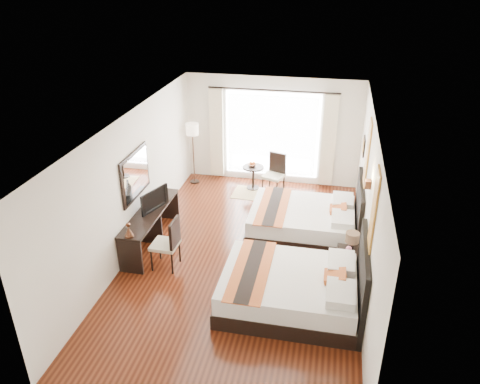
% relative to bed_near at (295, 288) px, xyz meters
% --- Properties ---
extents(floor, '(4.50, 7.50, 0.01)m').
position_rel_bed_near_xyz_m(floor, '(-1.13, 1.24, -0.35)').
color(floor, '#341309').
rests_on(floor, ground).
extents(ceiling, '(4.50, 7.50, 0.02)m').
position_rel_bed_near_xyz_m(ceiling, '(-1.13, 1.24, 2.45)').
color(ceiling, white).
rests_on(ceiling, wall_headboard).
extents(wall_headboard, '(0.01, 7.50, 2.80)m').
position_rel_bed_near_xyz_m(wall_headboard, '(1.12, 1.24, 1.06)').
color(wall_headboard, silver).
rests_on(wall_headboard, floor).
extents(wall_desk, '(0.01, 7.50, 2.80)m').
position_rel_bed_near_xyz_m(wall_desk, '(-3.37, 1.24, 1.06)').
color(wall_desk, silver).
rests_on(wall_desk, floor).
extents(wall_window, '(4.50, 0.01, 2.80)m').
position_rel_bed_near_xyz_m(wall_window, '(-1.13, 4.98, 1.06)').
color(wall_window, silver).
rests_on(wall_window, floor).
extents(wall_entry, '(4.50, 0.01, 2.80)m').
position_rel_bed_near_xyz_m(wall_entry, '(-1.13, -2.51, 1.06)').
color(wall_entry, silver).
rests_on(wall_entry, floor).
extents(window_glass, '(2.40, 0.02, 2.20)m').
position_rel_bed_near_xyz_m(window_glass, '(-1.13, 4.97, 0.96)').
color(window_glass, white).
rests_on(window_glass, wall_window).
extents(sheer_curtain, '(2.30, 0.02, 2.10)m').
position_rel_bed_near_xyz_m(sheer_curtain, '(-1.13, 4.91, 0.96)').
color(sheer_curtain, white).
rests_on(sheer_curtain, wall_window).
extents(drape_left, '(0.35, 0.14, 2.35)m').
position_rel_bed_near_xyz_m(drape_left, '(-2.58, 4.87, 0.94)').
color(drape_left, beige).
rests_on(drape_left, floor).
extents(drape_right, '(0.35, 0.14, 2.35)m').
position_rel_bed_near_xyz_m(drape_right, '(0.32, 4.87, 0.94)').
color(drape_right, beige).
rests_on(drape_right, floor).
extents(art_panel_near, '(0.03, 0.50, 1.35)m').
position_rel_bed_near_xyz_m(art_panel_near, '(1.10, 0.00, 1.61)').
color(art_panel_near, maroon).
rests_on(art_panel_near, wall_headboard).
extents(art_panel_far, '(0.03, 0.50, 1.35)m').
position_rel_bed_near_xyz_m(art_panel_far, '(1.10, 2.41, 1.61)').
color(art_panel_far, maroon).
rests_on(art_panel_far, wall_headboard).
extents(wall_sconce, '(0.10, 0.14, 0.14)m').
position_rel_bed_near_xyz_m(wall_sconce, '(1.06, 1.05, 1.58)').
color(wall_sconce, '#472919').
rests_on(wall_sconce, wall_headboard).
extents(mirror_frame, '(0.04, 1.25, 0.95)m').
position_rel_bed_near_xyz_m(mirror_frame, '(-3.35, 1.38, 1.21)').
color(mirror_frame, black).
rests_on(mirror_frame, wall_desk).
extents(mirror_glass, '(0.01, 1.12, 0.82)m').
position_rel_bed_near_xyz_m(mirror_glass, '(-3.32, 1.38, 1.21)').
color(mirror_glass, white).
rests_on(mirror_glass, mirror_frame).
extents(bed_near, '(2.37, 1.84, 1.34)m').
position_rel_bed_near_xyz_m(bed_near, '(0.00, 0.00, 0.00)').
color(bed_near, black).
rests_on(bed_near, floor).
extents(bed_far, '(2.31, 1.80, 1.31)m').
position_rel_bed_near_xyz_m(bed_far, '(0.03, 2.41, -0.01)').
color(bed_far, black).
rests_on(bed_far, floor).
extents(nightstand, '(0.44, 0.54, 0.52)m').
position_rel_bed_near_xyz_m(nightstand, '(0.89, 1.05, -0.09)').
color(nightstand, black).
rests_on(nightstand, floor).
extents(table_lamp, '(0.25, 0.25, 0.40)m').
position_rel_bed_near_xyz_m(table_lamp, '(0.92, 1.10, 0.43)').
color(table_lamp, black).
rests_on(table_lamp, nightstand).
extents(vase, '(0.15, 0.15, 0.13)m').
position_rel_bed_near_xyz_m(vase, '(0.87, 0.85, 0.22)').
color(vase, black).
rests_on(vase, nightstand).
extents(console_desk, '(0.50, 2.20, 0.76)m').
position_rel_bed_near_xyz_m(console_desk, '(-3.12, 1.38, 0.03)').
color(console_desk, black).
rests_on(console_desk, floor).
extents(television, '(0.37, 0.76, 0.45)m').
position_rel_bed_near_xyz_m(television, '(-3.10, 1.50, 0.63)').
color(television, black).
rests_on(television, console_desk).
extents(bronze_figurine, '(0.23, 0.23, 0.26)m').
position_rel_bed_near_xyz_m(bronze_figurine, '(-3.12, 0.38, 0.54)').
color(bronze_figurine, '#472919').
rests_on(bronze_figurine, console_desk).
extents(desk_chair, '(0.50, 0.50, 1.05)m').
position_rel_bed_near_xyz_m(desk_chair, '(-2.52, 0.64, -0.02)').
color(desk_chair, '#BBB38F').
rests_on(desk_chair, floor).
extents(floor_lamp, '(0.33, 0.33, 1.63)m').
position_rel_bed_near_xyz_m(floor_lamp, '(-3.11, 4.45, 1.04)').
color(floor_lamp, black).
rests_on(floor_lamp, floor).
extents(side_table, '(0.54, 0.54, 0.62)m').
position_rel_bed_near_xyz_m(side_table, '(-1.51, 4.39, -0.04)').
color(side_table, black).
rests_on(side_table, floor).
extents(fruit_bowl, '(0.28, 0.28, 0.05)m').
position_rel_bed_near_xyz_m(fruit_bowl, '(-1.54, 4.41, 0.30)').
color(fruit_bowl, '#402916').
rests_on(fruit_bowl, side_table).
extents(window_chair, '(0.61, 0.61, 1.03)m').
position_rel_bed_near_xyz_m(window_chair, '(-0.95, 4.24, -0.03)').
color(window_chair, '#BBB38F').
rests_on(window_chair, floor).
extents(jute_rug, '(1.17, 0.83, 0.01)m').
position_rel_bed_near_xyz_m(jute_rug, '(-1.39, 4.08, -0.34)').
color(jute_rug, tan).
rests_on(jute_rug, floor).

